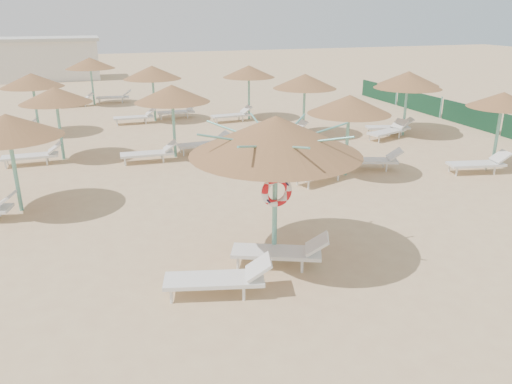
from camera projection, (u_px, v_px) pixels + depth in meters
name	position (u px, v px, depth m)	size (l,w,h in m)	color
ground	(263.00, 266.00, 10.83)	(120.00, 120.00, 0.00)	tan
main_palapa	(276.00, 136.00, 10.21)	(3.60, 3.60, 3.23)	#67B4A2
lounger_main_a	(221.00, 278.00, 9.64)	(2.16, 1.12, 0.75)	silver
lounger_main_b	(283.00, 251.00, 10.72)	(2.14, 1.40, 0.75)	silver
palapa_field	(222.00, 85.00, 20.70)	(19.30, 20.15, 2.72)	#67B4A2
service_hut	(45.00, 59.00, 39.59)	(8.40, 4.40, 3.25)	silver
windbreak_fence	(470.00, 116.00, 23.74)	(0.08, 19.84, 1.10)	#174631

